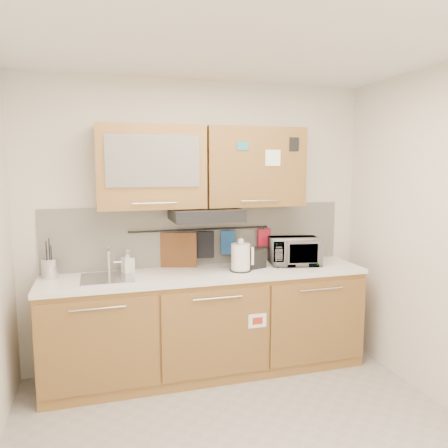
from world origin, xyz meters
TOP-DOWN VIEW (x-y plane):
  - ceiling at (0.00, 0.00)m, footprint 3.20×3.20m
  - wall_back at (0.00, 1.50)m, footprint 3.20×0.00m
  - base_cabinet at (0.00, 1.19)m, footprint 2.80×0.64m
  - countertop at (0.00, 1.19)m, footprint 2.82×0.62m
  - backsplash at (0.00, 1.49)m, footprint 2.80×0.02m
  - upper_cabinets at (-0.00, 1.32)m, footprint 1.82×0.37m
  - range_hood at (0.00, 1.25)m, footprint 0.60×0.46m
  - sink at (-0.85, 1.21)m, footprint 0.42×0.40m
  - utensil_rail at (0.00, 1.45)m, footprint 1.30×0.02m
  - utensil_crock at (-1.30, 1.34)m, footprint 0.16×0.16m
  - kettle at (0.29, 1.14)m, footprint 0.21×0.19m
  - toaster at (0.42, 1.22)m, footprint 0.26×0.20m
  - microwave at (0.85, 1.25)m, footprint 0.51×0.39m
  - soap_bottle at (-0.67, 1.35)m, footprint 0.12×0.12m
  - cutting_board at (-0.21, 1.44)m, footprint 0.32×0.12m
  - oven_mitt at (0.26, 1.44)m, footprint 0.14×0.08m
  - dark_pouch at (0.04, 1.44)m, footprint 0.16×0.06m
  - pot_holder at (0.62, 1.44)m, footprint 0.14×0.05m

SIDE VIEW (x-z plane):
  - base_cabinet at x=0.00m, z-range -0.03..0.85m
  - countertop at x=0.00m, z-range 0.88..0.92m
  - sink at x=-0.85m, z-range 0.79..1.05m
  - utensil_crock at x=-1.30m, z-range 0.84..1.17m
  - toaster at x=0.42m, z-range 0.92..1.10m
  - soap_bottle at x=-0.67m, z-range 0.92..1.12m
  - cutting_board at x=-0.21m, z-range 0.83..1.24m
  - kettle at x=0.29m, z-range 0.89..1.18m
  - microwave at x=0.85m, z-range 0.92..1.17m
  - dark_pouch at x=0.04m, z-range 0.99..1.24m
  - oven_mitt at x=0.26m, z-range 1.02..1.24m
  - pot_holder at x=0.62m, z-range 1.07..1.24m
  - backsplash at x=0.00m, z-range 0.92..1.48m
  - utensil_rail at x=0.00m, z-range 1.25..1.27m
  - wall_back at x=0.00m, z-range -0.30..2.90m
  - range_hood at x=0.00m, z-range 1.37..1.47m
  - upper_cabinets at x=0.00m, z-range 1.48..2.18m
  - ceiling at x=0.00m, z-range 2.60..2.60m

